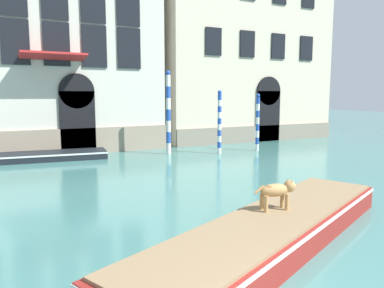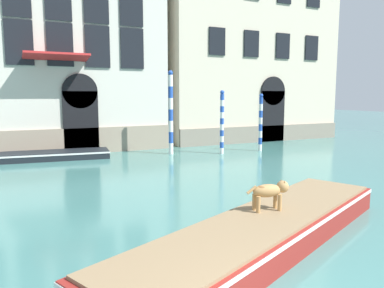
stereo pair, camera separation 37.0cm
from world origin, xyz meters
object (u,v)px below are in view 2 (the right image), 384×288
mooring_pole_1 (222,122)px  mooring_pole_2 (171,112)px  boat_foreground (265,230)px  mooring_pole_0 (261,122)px  dog_on_deck (270,191)px  boat_moored_near_palazzo (51,155)px

mooring_pole_1 → mooring_pole_2: mooring_pole_2 is taller
boat_foreground → mooring_pole_0: 13.66m
dog_on_deck → mooring_pole_1: bearing=74.6°
mooring_pole_0 → mooring_pole_1: mooring_pole_1 is taller
boat_moored_near_palazzo → mooring_pole_1: 8.85m
boat_foreground → mooring_pole_2: mooring_pole_2 is taller
boat_foreground → mooring_pole_1: mooring_pole_1 is taller
mooring_pole_0 → mooring_pole_1: 2.48m
mooring_pole_2 → boat_moored_near_palazzo: bearing=169.8°
boat_foreground → mooring_pole_1: (5.44, 11.11, 1.38)m
boat_moored_near_palazzo → mooring_pole_0: (10.93, -2.19, 1.42)m
boat_moored_near_palazzo → mooring_pole_2: 6.38m
mooring_pole_1 → mooring_pole_2: (-2.50, 1.07, 0.51)m
mooring_pole_0 → mooring_pole_2: 5.13m
dog_on_deck → mooring_pole_2: (2.57, 11.85, 1.17)m
dog_on_deck → boat_moored_near_palazzo: (-3.39, 12.92, -0.85)m
boat_foreground → mooring_pole_1: 12.45m
mooring_pole_0 → boat_foreground: bearing=-125.6°
boat_moored_near_palazzo → mooring_pole_1: (8.45, -2.14, 1.51)m
boat_moored_near_palazzo → mooring_pole_2: (5.95, -1.07, 2.02)m
mooring_pole_0 → boat_moored_near_palazzo: bearing=168.7°
boat_foreground → mooring_pole_0: bearing=31.0°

